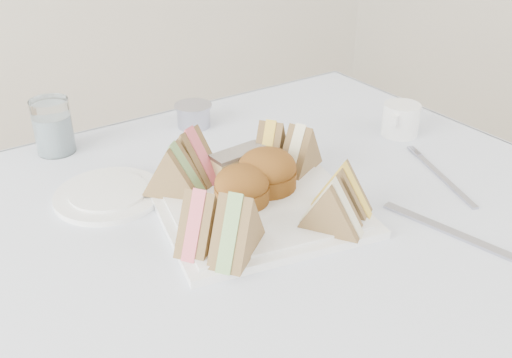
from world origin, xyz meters
TOP-DOWN VIEW (x-y plane):
  - tablecloth at (0.00, 0.00)m, footprint 1.02×1.02m
  - serving_plate at (0.00, 0.10)m, footprint 0.33×0.33m
  - sandwich_fl_a at (-0.11, 0.05)m, footprint 0.10×0.09m
  - sandwich_fl_b at (-0.09, 0.01)m, footprint 0.10×0.09m
  - sandwich_fr_a at (0.09, 0.01)m, footprint 0.08×0.09m
  - sandwich_fr_b at (0.05, -0.02)m, footprint 0.08×0.09m
  - sandwich_bl_a at (-0.09, 0.19)m, footprint 0.09×0.10m
  - sandwich_bl_b at (-0.04, 0.21)m, footprint 0.08×0.11m
  - sandwich_br_a at (0.12, 0.14)m, footprint 0.10×0.07m
  - sandwich_br_b at (0.09, 0.19)m, footprint 0.09×0.08m
  - scone_left at (-0.02, 0.11)m, footprint 0.10×0.10m
  - scone_right at (0.04, 0.12)m, footprint 0.09×0.09m
  - pastry_slice at (0.02, 0.18)m, footprint 0.09×0.04m
  - side_plate at (-0.17, 0.25)m, footprint 0.21×0.21m
  - water_glass at (-0.19, 0.45)m, footprint 0.08×0.08m
  - tea_strainer at (0.07, 0.41)m, footprint 0.08×0.08m
  - knife at (0.19, -0.10)m, footprint 0.06×0.19m
  - fork at (0.30, -0.00)m, footprint 0.07×0.17m
  - creamer_jug at (0.37, 0.17)m, footprint 0.09×0.09m

SIDE VIEW (x-z plane):
  - tablecloth at x=0.00m, z-range 0.74..0.75m
  - fork at x=0.30m, z-range 0.75..0.75m
  - knife at x=0.19m, z-range 0.75..0.75m
  - side_plate at x=-0.17m, z-range 0.75..0.76m
  - serving_plate at x=0.00m, z-range 0.75..0.76m
  - tea_strainer at x=0.07m, z-range 0.75..0.79m
  - creamer_jug at x=0.37m, z-range 0.75..0.81m
  - pastry_slice at x=0.02m, z-range 0.76..0.80m
  - scone_left at x=-0.02m, z-range 0.76..0.81m
  - scone_right at x=0.04m, z-range 0.76..0.82m
  - water_glass at x=-0.19m, z-range 0.75..0.84m
  - sandwich_fr_a at x=0.09m, z-range 0.76..0.83m
  - sandwich_br_b at x=0.09m, z-range 0.76..0.84m
  - sandwich_fr_b at x=0.05m, z-range 0.76..0.84m
  - sandwich_br_a at x=0.12m, z-range 0.76..0.84m
  - sandwich_fl_a at x=-0.11m, z-range 0.76..0.84m
  - sandwich_bl_a at x=-0.09m, z-range 0.76..0.84m
  - sandwich_fl_b at x=-0.09m, z-range 0.76..0.84m
  - sandwich_bl_b at x=-0.04m, z-range 0.76..0.84m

